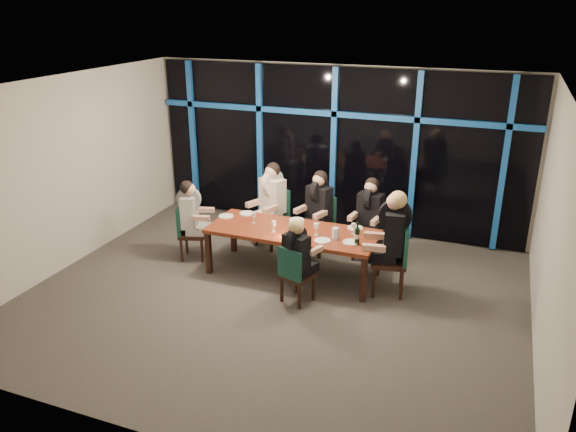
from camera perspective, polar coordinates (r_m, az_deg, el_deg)
The scene contains 29 objects.
room at distance 7.46m, azimuth -1.67°, elevation 5.44°, with size 7.04×7.00×3.02m.
window_wall at distance 10.26m, azimuth 4.80°, elevation 7.01°, with size 6.86×0.43×2.94m.
dining_table at distance 8.61m, azimuth 0.48°, elevation -1.84°, with size 2.60×1.00×0.75m.
chair_far_left at distance 9.73m, azimuth -1.36°, elevation 0.22°, with size 0.62×0.62×1.02m.
chair_far_mid at distance 9.50m, azimuth 3.32°, elevation -0.49°, with size 0.57×0.57×0.98m.
chair_far_right at distance 9.34m, azimuth 8.34°, elevation -1.17°, with size 0.50×0.50×0.95m.
chair_end_left at distance 9.38m, azimuth -10.11°, elevation -1.32°, with size 0.53×0.53×0.91m.
chair_end_right at distance 8.24m, azimuth 10.91°, elevation -3.97°, with size 0.58×0.58×1.07m.
chair_near_mid at distance 7.87m, azimuth 0.64°, elevation -5.76°, with size 0.51×0.51×0.87m.
diner_far_left at distance 9.54m, azimuth -1.75°, elevation 2.35°, with size 0.63×0.70×0.99m.
diner_far_mid at distance 9.30m, azimuth 3.07°, elevation 1.58°, with size 0.58×0.67×0.95m.
diner_far_right at distance 9.14m, azimuth 8.27°, elevation 0.85°, with size 0.51×0.62×0.93m.
diner_end_left at distance 9.23m, azimuth -9.79°, elevation 0.76°, with size 0.62×0.54×0.89m.
diner_end_right at distance 8.07m, azimuth 10.47°, elevation -1.20°, with size 0.71×0.58×1.05m.
diner_near_mid at distance 7.77m, azimuth 1.00°, elevation -3.29°, with size 0.52×0.59×0.84m.
plate_far_left at distance 9.25m, azimuth -4.22°, elevation 0.27°, with size 0.24×0.24×0.01m, color white.
plate_far_mid at distance 8.95m, azimuth 0.89°, elevation -0.41°, with size 0.24×0.24×0.01m, color white.
plate_far_right at distance 8.70m, azimuth 6.83°, elevation -1.20°, with size 0.24×0.24×0.01m, color white.
plate_end_left at distance 9.16m, azimuth -6.32°, elevation -0.02°, with size 0.24×0.24×0.01m, color white.
plate_end_right at distance 8.19m, azimuth 6.40°, elevation -2.65°, with size 0.24×0.24×0.01m, color white.
plate_near_mid at distance 8.21m, azimuth 3.49°, elevation -2.50°, with size 0.24×0.24×0.01m, color white.
wine_bottle at distance 8.11m, azimuth 7.03°, elevation -2.00°, with size 0.08×0.08×0.34m.
water_pitcher at distance 8.25m, azimuth 4.83°, elevation -1.79°, with size 0.11×0.10×0.18m.
tea_light at distance 8.33m, azimuth -0.29°, elevation -2.01°, with size 0.05×0.05×0.03m, color #FB9A4B.
wine_glass_a at distance 8.47m, azimuth -1.45°, elevation -0.82°, with size 0.07×0.07×0.17m.
wine_glass_b at distance 8.56m, azimuth 1.43°, elevation -0.59°, with size 0.07×0.07×0.17m.
wine_glass_c at distance 8.35m, azimuth 2.89°, elevation -1.08°, with size 0.07×0.07×0.19m.
wine_glass_d at distance 8.82m, azimuth -3.51°, elevation 0.05°, with size 0.07×0.07×0.17m.
wine_glass_e at distance 8.45m, azimuth 6.68°, elevation -1.05°, with size 0.07×0.07×0.17m.
Camera 1 is at (2.79, -6.62, 4.05)m, focal length 35.00 mm.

